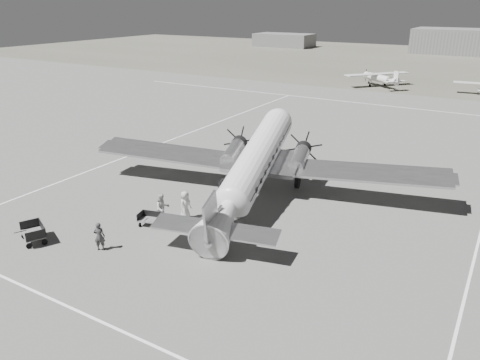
{
  "coord_description": "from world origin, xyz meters",
  "views": [
    {
      "loc": [
        12.41,
        -25.8,
        13.58
      ],
      "look_at": [
        -2.8,
        -0.24,
        2.2
      ],
      "focal_mm": 35.0,
      "sensor_mm": 36.0,
      "label": 1
    }
  ],
  "objects_px": {
    "ground_crew": "(99,236)",
    "dc3_airliner": "(254,166)",
    "baggage_cart_far": "(33,233)",
    "passenger": "(185,205)",
    "light_plane_left": "(379,79)",
    "shed_secondary": "(284,40)",
    "baggage_cart_near": "(150,219)",
    "ramp_agent": "(163,208)"
  },
  "relations": [
    {
      "from": "dc3_airliner",
      "to": "baggage_cart_near",
      "type": "xyz_separation_m",
      "value": [
        -3.7,
        -7.12,
        -2.17
      ]
    },
    {
      "from": "dc3_airliner",
      "to": "baggage_cart_near",
      "type": "relative_size",
      "value": 17.91
    },
    {
      "from": "dc3_airliner",
      "to": "baggage_cart_far",
      "type": "relative_size",
      "value": 14.05
    },
    {
      "from": "shed_secondary",
      "to": "baggage_cart_far",
      "type": "relative_size",
      "value": 9.25
    },
    {
      "from": "shed_secondary",
      "to": "ground_crew",
      "type": "xyz_separation_m",
      "value": [
        48.1,
        -124.28,
        -1.12
      ]
    },
    {
      "from": "baggage_cart_far",
      "to": "passenger",
      "type": "distance_m",
      "value": 9.38
    },
    {
      "from": "dc3_airliner",
      "to": "passenger",
      "type": "height_order",
      "value": "dc3_airliner"
    },
    {
      "from": "dc3_airliner",
      "to": "ramp_agent",
      "type": "bearing_deg",
      "value": -131.2
    },
    {
      "from": "ramp_agent",
      "to": "shed_secondary",
      "type": "bearing_deg",
      "value": 51.81
    },
    {
      "from": "baggage_cart_near",
      "to": "baggage_cart_far",
      "type": "height_order",
      "value": "baggage_cart_far"
    },
    {
      "from": "light_plane_left",
      "to": "baggage_cart_near",
      "type": "distance_m",
      "value": 60.43
    },
    {
      "from": "light_plane_left",
      "to": "ground_crew",
      "type": "distance_m",
      "value": 64.33
    },
    {
      "from": "passenger",
      "to": "ramp_agent",
      "type": "bearing_deg",
      "value": 143.61
    },
    {
      "from": "ground_crew",
      "to": "dc3_airliner",
      "type": "bearing_deg",
      "value": -141.66
    },
    {
      "from": "shed_secondary",
      "to": "ramp_agent",
      "type": "bearing_deg",
      "value": -67.77
    },
    {
      "from": "ground_crew",
      "to": "passenger",
      "type": "xyz_separation_m",
      "value": [
        1.71,
        5.94,
        0.1
      ]
    },
    {
      "from": "passenger",
      "to": "ground_crew",
      "type": "bearing_deg",
      "value": 167.03
    },
    {
      "from": "light_plane_left",
      "to": "passenger",
      "type": "relative_size",
      "value": 6.15
    },
    {
      "from": "light_plane_left",
      "to": "ground_crew",
      "type": "relative_size",
      "value": 6.83
    },
    {
      "from": "baggage_cart_near",
      "to": "ground_crew",
      "type": "height_order",
      "value": "ground_crew"
    },
    {
      "from": "light_plane_left",
      "to": "passenger",
      "type": "xyz_separation_m",
      "value": [
        3.12,
        -58.37,
        -0.27
      ]
    },
    {
      "from": "dc3_airliner",
      "to": "ground_crew",
      "type": "relative_size",
      "value": 15.57
    },
    {
      "from": "light_plane_left",
      "to": "baggage_cart_near",
      "type": "height_order",
      "value": "light_plane_left"
    },
    {
      "from": "baggage_cart_far",
      "to": "dc3_airliner",
      "type": "bearing_deg",
      "value": 82.04
    },
    {
      "from": "dc3_airliner",
      "to": "ramp_agent",
      "type": "distance_m",
      "value": 7.29
    },
    {
      "from": "shed_secondary",
      "to": "light_plane_left",
      "type": "xyz_separation_m",
      "value": [
        46.7,
        -59.97,
        -0.76
      ]
    },
    {
      "from": "baggage_cart_near",
      "to": "light_plane_left",
      "type": "bearing_deg",
      "value": 77.07
    },
    {
      "from": "dc3_airliner",
      "to": "ramp_agent",
      "type": "height_order",
      "value": "dc3_airliner"
    },
    {
      "from": "baggage_cart_near",
      "to": "ground_crew",
      "type": "xyz_separation_m",
      "value": [
        -0.39,
        -3.92,
        0.45
      ]
    },
    {
      "from": "dc3_airliner",
      "to": "baggage_cart_far",
      "type": "height_order",
      "value": "dc3_airliner"
    },
    {
      "from": "baggage_cart_far",
      "to": "ground_crew",
      "type": "bearing_deg",
      "value": 43.48
    },
    {
      "from": "shed_secondary",
      "to": "baggage_cart_near",
      "type": "xyz_separation_m",
      "value": [
        48.49,
        -120.36,
        -1.57
      ]
    },
    {
      "from": "dc3_airliner",
      "to": "baggage_cart_near",
      "type": "bearing_deg",
      "value": -130.6
    },
    {
      "from": "baggage_cart_near",
      "to": "passenger",
      "type": "distance_m",
      "value": 2.48
    },
    {
      "from": "dc3_airliner",
      "to": "ramp_agent",
      "type": "relative_size",
      "value": 13.81
    },
    {
      "from": "dc3_airliner",
      "to": "passenger",
      "type": "bearing_deg",
      "value": -128.13
    },
    {
      "from": "baggage_cart_near",
      "to": "passenger",
      "type": "height_order",
      "value": "passenger"
    },
    {
      "from": "light_plane_left",
      "to": "baggage_cart_far",
      "type": "xyz_separation_m",
      "value": [
        -2.79,
        -65.64,
        -0.69
      ]
    },
    {
      "from": "baggage_cart_near",
      "to": "passenger",
      "type": "xyz_separation_m",
      "value": [
        1.32,
        2.02,
        0.54
      ]
    },
    {
      "from": "shed_secondary",
      "to": "baggage_cart_far",
      "type": "xyz_separation_m",
      "value": [
        43.91,
        -125.61,
        -1.45
      ]
    },
    {
      "from": "dc3_airliner",
      "to": "light_plane_left",
      "type": "xyz_separation_m",
      "value": [
        -5.5,
        53.27,
        -1.36
      ]
    },
    {
      "from": "dc3_airliner",
      "to": "light_plane_left",
      "type": "distance_m",
      "value": 53.57
    }
  ]
}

